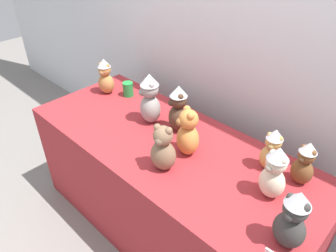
{
  "coord_description": "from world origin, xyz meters",
  "views": [
    {
      "loc": [
        1.09,
        -0.88,
        2.0
      ],
      "look_at": [
        0.0,
        0.25,
        0.92
      ],
      "focal_mm": 33.8,
      "sensor_mm": 36.0,
      "label": 1
    }
  ],
  "objects_px": {
    "teddy_bear_honey": "(272,150)",
    "teddy_bear_cream": "(274,173)",
    "display_table": "(168,187)",
    "teddy_bear_cocoa": "(178,109)",
    "party_cup_green": "(128,89)",
    "teddy_bear_charcoal": "(292,220)",
    "teddy_bear_caramel": "(105,77)",
    "teddy_bear_chestnut": "(304,163)",
    "teddy_bear_ash": "(150,99)",
    "teddy_bear_mocha": "(163,149)",
    "teddy_bear_ginger": "(188,133)"
  },
  "relations": [
    {
      "from": "teddy_bear_chestnut",
      "to": "teddy_bear_charcoal",
      "type": "xyz_separation_m",
      "value": [
        0.12,
        -0.4,
        0.02
      ]
    },
    {
      "from": "teddy_bear_honey",
      "to": "teddy_bear_charcoal",
      "type": "distance_m",
      "value": 0.48
    },
    {
      "from": "teddy_bear_chestnut",
      "to": "teddy_bear_ash",
      "type": "height_order",
      "value": "teddy_bear_ash"
    },
    {
      "from": "teddy_bear_chestnut",
      "to": "party_cup_green",
      "type": "relative_size",
      "value": 2.35
    },
    {
      "from": "teddy_bear_chestnut",
      "to": "teddy_bear_caramel",
      "type": "distance_m",
      "value": 1.53
    },
    {
      "from": "teddy_bear_caramel",
      "to": "party_cup_green",
      "type": "distance_m",
      "value": 0.2
    },
    {
      "from": "teddy_bear_cocoa",
      "to": "teddy_bear_chestnut",
      "type": "relative_size",
      "value": 1.23
    },
    {
      "from": "display_table",
      "to": "teddy_bear_cream",
      "type": "distance_m",
      "value": 0.87
    },
    {
      "from": "teddy_bear_ginger",
      "to": "teddy_bear_ash",
      "type": "height_order",
      "value": "teddy_bear_ash"
    },
    {
      "from": "teddy_bear_cream",
      "to": "teddy_bear_charcoal",
      "type": "relative_size",
      "value": 0.98
    },
    {
      "from": "display_table",
      "to": "party_cup_green",
      "type": "bearing_deg",
      "value": 161.34
    },
    {
      "from": "teddy_bear_cream",
      "to": "teddy_bear_charcoal",
      "type": "distance_m",
      "value": 0.28
    },
    {
      "from": "teddy_bear_chestnut",
      "to": "teddy_bear_honey",
      "type": "height_order",
      "value": "teddy_bear_honey"
    },
    {
      "from": "teddy_bear_cocoa",
      "to": "display_table",
      "type": "bearing_deg",
      "value": -43.36
    },
    {
      "from": "teddy_bear_caramel",
      "to": "display_table",
      "type": "bearing_deg",
      "value": -28.77
    },
    {
      "from": "party_cup_green",
      "to": "teddy_bear_charcoal",
      "type": "bearing_deg",
      "value": -14.2
    },
    {
      "from": "teddy_bear_honey",
      "to": "teddy_bear_caramel",
      "type": "xyz_separation_m",
      "value": [
        -1.36,
        -0.09,
        0.01
      ]
    },
    {
      "from": "teddy_bear_cocoa",
      "to": "teddy_bear_charcoal",
      "type": "height_order",
      "value": "teddy_bear_cocoa"
    },
    {
      "from": "teddy_bear_ash",
      "to": "teddy_bear_mocha",
      "type": "distance_m",
      "value": 0.49
    },
    {
      "from": "teddy_bear_ginger",
      "to": "party_cup_green",
      "type": "relative_size",
      "value": 2.73
    },
    {
      "from": "teddy_bear_honey",
      "to": "party_cup_green",
      "type": "distance_m",
      "value": 1.2
    },
    {
      "from": "teddy_bear_honey",
      "to": "teddy_bear_mocha",
      "type": "height_order",
      "value": "teddy_bear_mocha"
    },
    {
      "from": "teddy_bear_cream",
      "to": "party_cup_green",
      "type": "xyz_separation_m",
      "value": [
        -1.31,
        0.17,
        -0.09
      ]
    },
    {
      "from": "teddy_bear_ash",
      "to": "party_cup_green",
      "type": "bearing_deg",
      "value": -175.6
    },
    {
      "from": "teddy_bear_chestnut",
      "to": "teddy_bear_caramel",
      "type": "bearing_deg",
      "value": -162.97
    },
    {
      "from": "teddy_bear_chestnut",
      "to": "teddy_bear_caramel",
      "type": "xyz_separation_m",
      "value": [
        -1.53,
        -0.11,
        0.01
      ]
    },
    {
      "from": "teddy_bear_mocha",
      "to": "teddy_bear_charcoal",
      "type": "distance_m",
      "value": 0.72
    },
    {
      "from": "display_table",
      "to": "teddy_bear_cocoa",
      "type": "bearing_deg",
      "value": 108.88
    },
    {
      "from": "teddy_bear_ginger",
      "to": "teddy_bear_charcoal",
      "type": "xyz_separation_m",
      "value": [
        0.71,
        -0.17,
        0.01
      ]
    },
    {
      "from": "teddy_bear_cocoa",
      "to": "teddy_bear_chestnut",
      "type": "height_order",
      "value": "teddy_bear_cocoa"
    },
    {
      "from": "display_table",
      "to": "teddy_bear_caramel",
      "type": "bearing_deg",
      "value": 170.9
    },
    {
      "from": "teddy_bear_cocoa",
      "to": "teddy_bear_honey",
      "type": "height_order",
      "value": "teddy_bear_cocoa"
    },
    {
      "from": "teddy_bear_ash",
      "to": "party_cup_green",
      "type": "distance_m",
      "value": 0.42
    },
    {
      "from": "teddy_bear_honey",
      "to": "teddy_bear_cream",
      "type": "bearing_deg",
      "value": -65.6
    },
    {
      "from": "teddy_bear_ginger",
      "to": "teddy_bear_charcoal",
      "type": "relative_size",
      "value": 0.97
    },
    {
      "from": "teddy_bear_ginger",
      "to": "teddy_bear_cocoa",
      "type": "bearing_deg",
      "value": 177.33
    },
    {
      "from": "teddy_bear_charcoal",
      "to": "teddy_bear_ginger",
      "type": "bearing_deg",
      "value": 175.02
    },
    {
      "from": "teddy_bear_cocoa",
      "to": "teddy_bear_ash",
      "type": "bearing_deg",
      "value": -136.83
    },
    {
      "from": "teddy_bear_cocoa",
      "to": "party_cup_green",
      "type": "relative_size",
      "value": 2.9
    },
    {
      "from": "teddy_bear_chestnut",
      "to": "party_cup_green",
      "type": "bearing_deg",
      "value": -166.16
    },
    {
      "from": "display_table",
      "to": "teddy_bear_honey",
      "type": "height_order",
      "value": "teddy_bear_honey"
    },
    {
      "from": "teddy_bear_cocoa",
      "to": "party_cup_green",
      "type": "xyz_separation_m",
      "value": [
        -0.58,
        0.07,
        -0.1
      ]
    },
    {
      "from": "teddy_bear_honey",
      "to": "party_cup_green",
      "type": "xyz_separation_m",
      "value": [
        -1.2,
        -0.0,
        -0.07
      ]
    },
    {
      "from": "teddy_bear_honey",
      "to": "teddy_bear_cream",
      "type": "relative_size",
      "value": 0.87
    },
    {
      "from": "teddy_bear_honey",
      "to": "teddy_bear_cream",
      "type": "xyz_separation_m",
      "value": [
        0.1,
        -0.18,
        0.02
      ]
    },
    {
      "from": "teddy_bear_cocoa",
      "to": "teddy_bear_chestnut",
      "type": "xyz_separation_m",
      "value": [
        0.79,
        0.09,
        -0.03
      ]
    },
    {
      "from": "teddy_bear_ginger",
      "to": "teddy_bear_mocha",
      "type": "xyz_separation_m",
      "value": [
        -0.01,
        -0.2,
        -0.01
      ]
    },
    {
      "from": "teddy_bear_honey",
      "to": "teddy_bear_ginger",
      "type": "distance_m",
      "value": 0.47
    },
    {
      "from": "teddy_bear_cocoa",
      "to": "teddy_bear_mocha",
      "type": "bearing_deg",
      "value": -31.85
    },
    {
      "from": "display_table",
      "to": "teddy_bear_ginger",
      "type": "xyz_separation_m",
      "value": [
        0.15,
        0.01,
        0.54
      ]
    }
  ]
}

